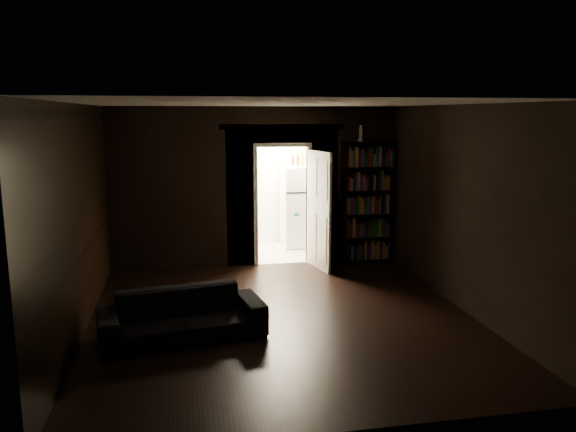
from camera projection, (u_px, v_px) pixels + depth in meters
name	position (u px, v px, depth m)	size (l,w,h in m)	color
ground	(283.00, 318.00, 7.44)	(5.50, 5.50, 0.00)	black
room_walls	(269.00, 183.00, 8.17)	(5.02, 5.61, 2.84)	black
kitchen_alcove	(273.00, 189.00, 11.05)	(2.20, 1.80, 2.60)	beige
sofa	(182.00, 308.00, 6.74)	(1.95, 0.85, 0.75)	black
bookshelf	(367.00, 203.00, 10.07)	(0.90, 0.32, 2.20)	black
refrigerator	(300.00, 206.00, 11.39)	(0.74, 0.68, 1.65)	white
door	(319.00, 211.00, 9.69)	(0.85, 0.05, 2.05)	white
figurine	(361.00, 133.00, 9.76)	(0.09, 0.09, 0.28)	silver
bottles	(305.00, 159.00, 11.23)	(0.64, 0.08, 0.26)	black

